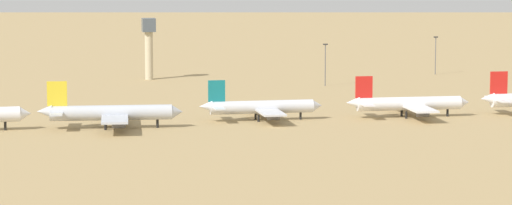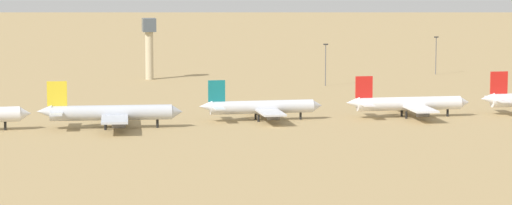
# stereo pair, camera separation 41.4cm
# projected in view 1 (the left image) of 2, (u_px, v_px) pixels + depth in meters

# --- Properties ---
(ground) EXTENTS (4000.00, 4000.00, 0.00)m
(ground) POSITION_uv_depth(u_px,v_px,m) (273.00, 127.00, 345.46)
(ground) COLOR tan
(parked_jet_yellow_3) EXTENTS (41.79, 35.34, 13.80)m
(parked_jet_yellow_3) POSITION_uv_depth(u_px,v_px,m) (110.00, 113.00, 342.94)
(parked_jet_yellow_3) COLOR silver
(parked_jet_yellow_3) RESTS_ON ground
(parked_jet_teal_4) EXTENTS (37.61, 31.51, 12.45)m
(parked_jet_teal_4) POSITION_uv_depth(u_px,v_px,m) (261.00, 107.00, 359.08)
(parked_jet_teal_4) COLOR silver
(parked_jet_teal_4) RESTS_ON ground
(parked_jet_red_5) EXTENTS (39.06, 32.80, 12.91)m
(parked_jet_red_5) POSITION_uv_depth(u_px,v_px,m) (408.00, 104.00, 366.04)
(parked_jet_red_5) COLOR white
(parked_jet_red_5) RESTS_ON ground
(control_tower) EXTENTS (5.20, 5.20, 24.30)m
(control_tower) POSITION_uv_depth(u_px,v_px,m) (149.00, 43.00, 473.45)
(control_tower) COLOR #C6B793
(control_tower) RESTS_ON ground
(light_pole_west) EXTENTS (1.80, 0.50, 15.72)m
(light_pole_west) POSITION_uv_depth(u_px,v_px,m) (436.00, 53.00, 493.64)
(light_pole_west) COLOR #59595E
(light_pole_west) RESTS_ON ground
(light_pole_mid) EXTENTS (1.80, 0.50, 15.99)m
(light_pole_mid) POSITION_uv_depth(u_px,v_px,m) (325.00, 62.00, 451.39)
(light_pole_mid) COLOR #59595E
(light_pole_mid) RESTS_ON ground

